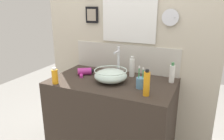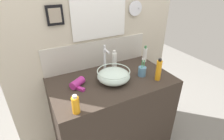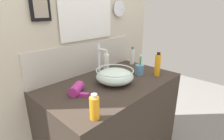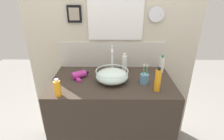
# 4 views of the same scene
# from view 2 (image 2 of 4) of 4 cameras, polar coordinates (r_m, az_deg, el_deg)

# --- Properties ---
(vanity_counter) EXTENTS (1.11, 0.64, 0.94)m
(vanity_counter) POSITION_cam_2_polar(r_m,az_deg,el_deg) (1.88, 0.01, -15.47)
(vanity_counter) COLOR #382D26
(vanity_counter) RESTS_ON ground
(back_panel) EXTENTS (1.78, 0.10, 2.54)m
(back_panel) POSITION_cam_2_polar(r_m,az_deg,el_deg) (1.75, -5.44, 11.59)
(back_panel) COLOR beige
(back_panel) RESTS_ON ground
(glass_bowl_sink) EXTENTS (0.29, 0.29, 0.11)m
(glass_bowl_sink) POSITION_cam_2_polar(r_m,az_deg,el_deg) (1.54, 0.50, -1.85)
(glass_bowl_sink) COLOR silver
(glass_bowl_sink) RESTS_ON vanity_counter
(faucet) EXTENTS (0.02, 0.11, 0.28)m
(faucet) POSITION_cam_2_polar(r_m,az_deg,el_deg) (1.62, -2.28, 3.91)
(faucet) COLOR silver
(faucet) RESTS_ON vanity_counter
(hair_drier) EXTENTS (0.18, 0.19, 0.07)m
(hair_drier) POSITION_cam_2_polar(r_m,az_deg,el_deg) (1.51, -10.80, -4.03)
(hair_drier) COLOR #B22D8C
(hair_drier) RESTS_ON vanity_counter
(toothbrush_cup) EXTENTS (0.07, 0.07, 0.19)m
(toothbrush_cup) POSITION_cam_2_polar(r_m,az_deg,el_deg) (1.66, 9.80, -0.38)
(toothbrush_cup) COLOR #598CB2
(toothbrush_cup) RESTS_ON vanity_counter
(spray_bottle) EXTENTS (0.05, 0.05, 0.19)m
(spray_bottle) POSITION_cam_2_polar(r_m,az_deg,el_deg) (1.74, 0.74, 3.18)
(spray_bottle) COLOR white
(spray_bottle) RESTS_ON vanity_counter
(shampoo_bottle) EXTENTS (0.05, 0.05, 0.21)m
(shampoo_bottle) POSITION_cam_2_polar(r_m,az_deg,el_deg) (1.60, 14.96, -0.03)
(shampoo_bottle) COLOR orange
(shampoo_bottle) RESTS_ON vanity_counter
(soap_dispenser) EXTENTS (0.05, 0.05, 0.18)m
(soap_dispenser) POSITION_cam_2_polar(r_m,az_deg,el_deg) (1.93, 10.67, 4.97)
(soap_dispenser) COLOR white
(soap_dispenser) RESTS_ON vanity_counter
(lotion_bottle) EXTENTS (0.05, 0.05, 0.14)m
(lotion_bottle) POSITION_cam_2_polar(r_m,az_deg,el_deg) (1.22, -11.79, -11.08)
(lotion_bottle) COLOR orange
(lotion_bottle) RESTS_ON vanity_counter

